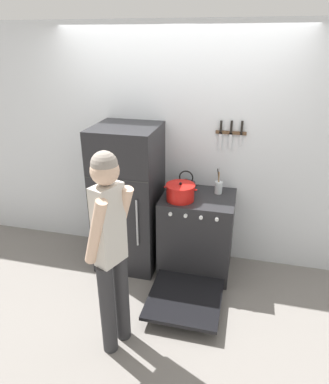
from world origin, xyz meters
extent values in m
plane|color=slate|center=(0.00, 0.00, 0.00)|extent=(14.00, 14.00, 0.00)
cube|color=silver|center=(0.00, 0.03, 1.27)|extent=(10.00, 0.06, 2.55)
cube|color=black|center=(-0.46, -0.33, 0.79)|extent=(0.66, 0.66, 1.58)
cube|color=#2D2D2D|center=(-0.46, -0.66, 1.14)|extent=(0.64, 0.01, 0.01)
cylinder|color=#B2B5BA|center=(-0.25, -0.67, 0.70)|extent=(0.02, 0.02, 0.51)
cube|color=#232326|center=(0.30, -0.31, 0.44)|extent=(0.75, 0.62, 0.89)
cube|color=black|center=(0.30, -0.31, 0.88)|extent=(0.73, 0.60, 0.02)
cube|color=black|center=(0.30, -0.59, 0.43)|extent=(0.65, 0.05, 0.67)
cylinder|color=black|center=(0.13, -0.43, 0.89)|extent=(0.20, 0.20, 0.01)
cylinder|color=black|center=(0.47, -0.43, 0.89)|extent=(0.20, 0.20, 0.01)
cylinder|color=black|center=(0.13, -0.18, 0.89)|extent=(0.20, 0.20, 0.01)
cylinder|color=black|center=(0.47, -0.18, 0.89)|extent=(0.20, 0.20, 0.01)
cylinder|color=silver|center=(0.08, -0.63, 0.82)|extent=(0.04, 0.02, 0.04)
cylinder|color=silver|center=(0.23, -0.63, 0.82)|extent=(0.04, 0.02, 0.04)
cylinder|color=silver|center=(0.37, -0.63, 0.82)|extent=(0.04, 0.02, 0.04)
cylinder|color=silver|center=(0.52, -0.63, 0.82)|extent=(0.04, 0.02, 0.04)
cube|color=black|center=(0.30, -0.97, 0.12)|extent=(0.69, 0.71, 0.04)
cube|color=#99999E|center=(0.30, -0.38, 0.40)|extent=(0.61, 0.34, 0.01)
cylinder|color=red|center=(0.13, -0.43, 0.96)|extent=(0.28, 0.28, 0.15)
cylinder|color=red|center=(0.13, -0.43, 1.05)|extent=(0.29, 0.29, 0.02)
sphere|color=black|center=(0.13, -0.43, 1.07)|extent=(0.03, 0.03, 0.03)
cylinder|color=red|center=(-0.02, -0.43, 1.01)|extent=(0.03, 0.02, 0.02)
cylinder|color=red|center=(0.28, -0.43, 1.01)|extent=(0.03, 0.02, 0.02)
cylinder|color=black|center=(0.14, -0.18, 0.93)|extent=(0.20, 0.20, 0.09)
cone|color=black|center=(0.14, -0.18, 0.99)|extent=(0.19, 0.19, 0.02)
sphere|color=black|center=(0.14, -0.18, 1.01)|extent=(0.02, 0.02, 0.02)
cone|color=black|center=(0.24, -0.18, 0.94)|extent=(0.11, 0.03, 0.09)
torus|color=black|center=(0.14, -0.18, 1.04)|extent=(0.15, 0.01, 0.15)
cylinder|color=silver|center=(0.49, -0.18, 0.95)|extent=(0.08, 0.08, 0.13)
cylinder|color=#9E7547|center=(0.48, -0.18, 1.02)|extent=(0.01, 0.05, 0.22)
cylinder|color=#232326|center=(0.49, -0.17, 1.04)|extent=(0.05, 0.01, 0.24)
cylinder|color=#B2B5BA|center=(0.49, -0.18, 1.04)|extent=(0.02, 0.03, 0.26)
cylinder|color=#2D2D30|center=(-0.21, -1.58, 0.42)|extent=(0.12, 0.12, 0.83)
cylinder|color=#2D2D30|center=(-0.15, -1.42, 0.42)|extent=(0.12, 0.12, 0.83)
cube|color=beige|center=(-0.18, -1.50, 1.15)|extent=(0.21, 0.27, 0.62)
cylinder|color=beige|center=(-0.23, -1.62, 1.15)|extent=(0.26, 0.17, 0.55)
cylinder|color=beige|center=(-0.13, -1.38, 1.15)|extent=(0.26, 0.17, 0.55)
sphere|color=beige|center=(-0.18, -1.50, 1.56)|extent=(0.20, 0.20, 0.20)
sphere|color=gray|center=(-0.18, -1.50, 1.61)|extent=(0.19, 0.19, 0.19)
cube|color=brown|center=(0.56, -0.01, 1.50)|extent=(0.31, 0.02, 0.03)
cube|color=silver|center=(0.46, -0.02, 1.41)|extent=(0.03, 0.00, 0.18)
cube|color=black|center=(0.46, -0.02, 1.56)|extent=(0.02, 0.02, 0.12)
cube|color=silver|center=(0.56, -0.02, 1.42)|extent=(0.03, 0.00, 0.17)
cube|color=black|center=(0.56, -0.02, 1.56)|extent=(0.02, 0.02, 0.12)
cube|color=silver|center=(0.67, -0.02, 1.43)|extent=(0.02, 0.00, 0.14)
cube|color=black|center=(0.67, -0.02, 1.56)|extent=(0.02, 0.02, 0.13)
camera|label=1|loc=(0.72, -3.49, 2.37)|focal=32.00mm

